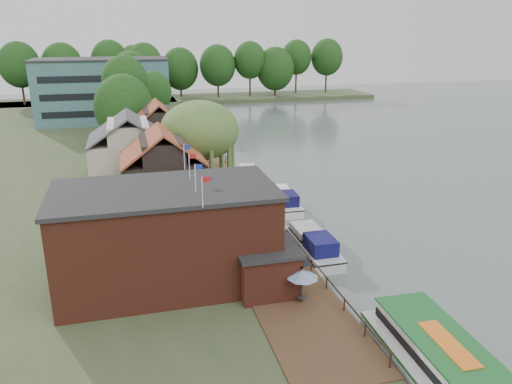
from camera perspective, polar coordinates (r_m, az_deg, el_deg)
ground at (r=43.04m, az=12.00°, el=-8.00°), size 260.00×260.00×0.00m
land_bank at (r=72.55m, az=-23.64°, el=2.09°), size 50.00×140.00×1.00m
quay_deck at (r=48.70m, az=-1.68°, el=-3.08°), size 6.00×50.00×0.10m
quay_rail at (r=49.63m, az=1.22°, el=-2.10°), size 0.20×49.00×1.00m
pub at (r=36.32m, az=-7.02°, el=-4.72°), size 20.00×11.00×7.30m
hotel_block at (r=104.94m, az=-17.08°, el=11.07°), size 25.40×12.40×12.30m
cottage_a at (r=50.18m, az=-10.59°, el=2.31°), size 8.60×7.60×8.50m
cottage_b at (r=59.77m, az=-14.25°, el=4.61°), size 9.60×8.60×8.50m
cottage_c at (r=68.69m, az=-11.06°, el=6.55°), size 7.60×7.60×8.50m
willow at (r=55.22m, az=-6.40°, el=4.99°), size 8.60×8.60×10.43m
umbrella_0 at (r=34.11m, az=5.30°, el=-10.66°), size 2.16×2.16×2.38m
umbrella_1 at (r=36.30m, az=4.34°, el=-8.75°), size 2.08×2.08×2.38m
umbrella_2 at (r=37.72m, az=2.12°, el=-7.62°), size 2.33×2.33×2.38m
umbrella_3 at (r=41.76m, az=1.97°, el=-4.97°), size 2.20×2.20×2.38m
umbrella_4 at (r=44.21m, az=-0.64°, el=-3.61°), size 2.04×2.04×2.38m
cruiser_0 at (r=43.59m, az=6.48°, el=-5.66°), size 3.16×9.70×2.34m
cruiser_1 at (r=54.59m, az=3.11°, el=-0.68°), size 3.38×9.22×2.17m
cruiser_2 at (r=63.34m, az=-0.79°, el=2.02°), size 3.83×9.32×2.17m
tour_boat at (r=29.34m, az=21.58°, el=-19.02°), size 4.53×14.47×3.13m
swan at (r=33.12m, az=18.34°, el=-16.78°), size 0.44×0.44×0.44m
bank_tree_0 at (r=76.86m, az=-14.84°, el=8.65°), size 8.51×8.51×11.56m
bank_tree_1 at (r=84.20m, az=-14.61°, el=10.25°), size 7.22×7.22×13.86m
bank_tree_2 at (r=93.86m, az=-11.61°, el=10.21°), size 6.64×6.64×10.58m
bank_tree_3 at (r=113.86m, az=-13.74°, el=12.07°), size 8.71×8.71×13.20m
bank_tree_4 at (r=121.45m, az=-12.57°, el=12.88°), size 8.32×8.32×14.78m
bank_tree_5 at (r=128.01m, az=-14.12°, el=12.60°), size 7.81×7.81×12.92m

